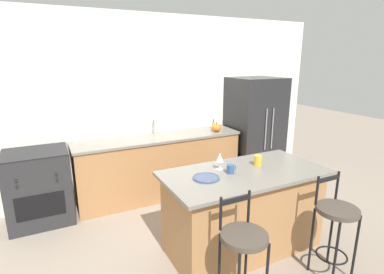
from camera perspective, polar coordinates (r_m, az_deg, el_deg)
The scene contains 15 objects.
ground_plane at distance 4.50m, azimuth -4.41°, elevation -12.53°, with size 18.00×18.00×0.00m, color gray.
wall_back at distance 4.67m, azimuth -7.80°, elevation 5.89°, with size 6.00×0.07×2.70m.
back_counter at distance 4.62m, azimuth -6.20°, elevation -5.46°, with size 2.49×0.64×0.94m.
sink_faucet at distance 4.62m, azimuth -7.23°, elevation 2.34°, with size 0.02×0.13×0.22m.
kitchen_island at distance 3.40m, azimuth 9.69°, elevation -13.59°, with size 1.74×0.87×0.91m.
refrigerator at distance 5.24m, azimuth 11.73°, elevation 1.41°, with size 0.83×0.75×1.75m.
oven_range at distance 4.34m, azimuth -27.08°, elevation -8.44°, with size 0.75×0.67×0.95m.
bar_stool_near at distance 2.59m, azimuth 9.69°, elevation -20.31°, with size 0.38×0.38×1.01m.
bar_stool_far at distance 3.21m, azimuth 25.65°, elevation -14.22°, with size 0.38×0.38×1.01m.
dinner_plate at distance 2.99m, azimuth 2.70°, elevation -7.74°, with size 0.27×0.27×0.02m.
wine_glass at distance 3.19m, azimuth 5.31°, elevation -3.97°, with size 0.08×0.08×0.18m.
coffee_mug at distance 3.13m, azimuth 7.37°, elevation -6.05°, with size 0.11×0.08×0.09m.
tumbler_cup at distance 3.40m, azimuth 12.45°, elevation -4.39°, with size 0.08×0.08×0.11m.
pumpkin_decoration at distance 4.73m, azimuth 4.67°, elevation 1.75°, with size 0.15×0.15×0.14m.
soap_bottle at distance 4.92m, azimuth 4.10°, elevation 2.32°, with size 0.05×0.05×0.15m.
Camera 1 is at (-1.48, -3.72, 2.07)m, focal length 28.00 mm.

